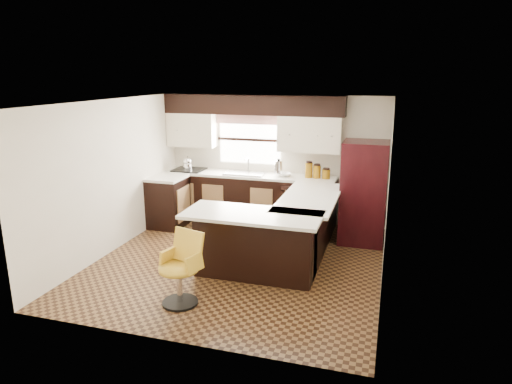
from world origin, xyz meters
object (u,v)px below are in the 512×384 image
(peninsula_return, at_px, (256,245))
(bar_chair, at_px, (179,270))
(refrigerator, at_px, (364,193))
(peninsula_long, at_px, (306,227))

(peninsula_return, relative_size, bar_chair, 1.80)
(peninsula_return, xyz_separation_m, bar_chair, (-0.66, -1.07, 0.01))
(refrigerator, bearing_deg, peninsula_return, -126.67)
(peninsula_return, height_order, bar_chair, bar_chair)
(bar_chair, bearing_deg, refrigerator, 71.46)
(peninsula_long, relative_size, bar_chair, 2.13)
(peninsula_return, bearing_deg, refrigerator, 53.33)
(refrigerator, distance_m, bar_chair, 3.52)
(peninsula_return, xyz_separation_m, refrigerator, (1.34, 1.80, 0.41))
(peninsula_return, height_order, refrigerator, refrigerator)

